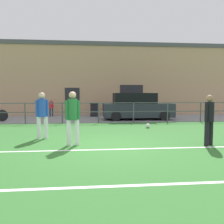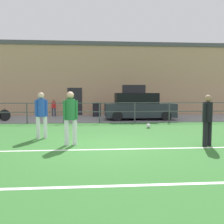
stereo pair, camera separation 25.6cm
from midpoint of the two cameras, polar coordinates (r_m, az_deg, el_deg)
The scene contains 14 objects.
ground at distance 7.60m, azimuth -2.22°, elevation -8.23°, with size 60.00×44.00×0.04m, color #33702D.
field_line_touchline at distance 7.12m, azimuth -1.97°, elevation -8.91°, with size 36.00×0.11×0.00m, color white.
field_line_hash at distance 4.44m, azimuth 0.52°, elevation -17.20°, with size 36.00×0.11×0.00m, color white.
pavement_strip at distance 16.00m, azimuth -4.09°, elevation -1.51°, with size 48.00×5.00×0.02m, color gray.
perimeter_fence at distance 13.45m, azimuth -3.80°, elevation 0.54°, with size 36.07×0.07×1.15m.
clubhouse_facade at distance 19.65m, azimuth -4.44°, elevation 7.74°, with size 28.00×2.56×5.60m.
player_goalkeeper at distance 8.07m, azimuth 21.31°, elevation -1.11°, with size 0.39×0.28×1.60m.
player_striker at distance 9.11m, azimuth -17.09°, elevation -0.10°, with size 0.45×0.30×1.69m.
player_winger at distance 7.68m, azimuth -10.29°, elevation -0.69°, with size 0.46×0.30×1.71m.
soccer_ball_match at distance 11.63m, azimuth 7.92°, elevation -3.26°, with size 0.21×0.21×0.21m, color white.
soccer_ball_spare at distance 9.82m, azimuth 21.13°, elevation -4.91°, with size 0.21×0.21×0.21m, color white.
spectator_child at distance 17.76m, azimuth -14.68°, elevation 1.24°, with size 0.33×0.22×1.24m.
parked_car_red at distance 15.29m, azimuth 5.42°, elevation 1.21°, with size 4.36×1.94×1.67m.
trash_bin_0 at distance 17.28m, azimuth -4.62°, elevation 0.57°, with size 0.62×0.53×0.97m.
Camera 1 is at (-0.58, -7.40, 1.63)m, focal length 38.39 mm.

